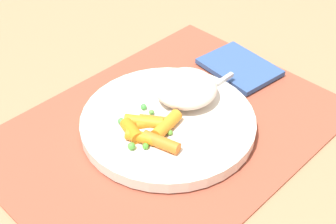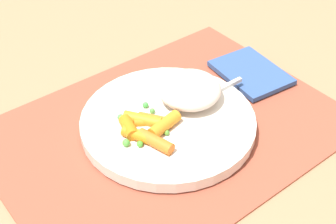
# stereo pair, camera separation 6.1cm
# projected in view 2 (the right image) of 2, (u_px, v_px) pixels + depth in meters

# --- Properties ---
(ground_plane) EXTENTS (2.40, 2.40, 0.00)m
(ground_plane) POSITION_uv_depth(u_px,v_px,m) (168.00, 130.00, 0.67)
(ground_plane) COLOR #997551
(placemat) EXTENTS (0.47, 0.35, 0.01)m
(placemat) POSITION_uv_depth(u_px,v_px,m) (168.00, 128.00, 0.66)
(placemat) COLOR #9E4733
(placemat) RESTS_ON ground_plane
(plate) EXTENTS (0.24, 0.24, 0.02)m
(plate) POSITION_uv_depth(u_px,v_px,m) (168.00, 122.00, 0.66)
(plate) COLOR silver
(plate) RESTS_ON placemat
(rice_mound) EXTENTS (0.09, 0.09, 0.04)m
(rice_mound) POSITION_uv_depth(u_px,v_px,m) (190.00, 90.00, 0.67)
(rice_mound) COLOR beige
(rice_mound) RESTS_ON plate
(carrot_portion) EXTENTS (0.08, 0.10, 0.02)m
(carrot_portion) POSITION_uv_depth(u_px,v_px,m) (149.00, 127.00, 0.62)
(carrot_portion) COLOR orange
(carrot_portion) RESTS_ON plate
(pea_scatter) EXTENTS (0.07, 0.07, 0.01)m
(pea_scatter) POSITION_uv_depth(u_px,v_px,m) (137.00, 126.00, 0.63)
(pea_scatter) COLOR #53A141
(pea_scatter) RESTS_ON plate
(fork) EXTENTS (0.19, 0.02, 0.01)m
(fork) POSITION_uv_depth(u_px,v_px,m) (181.00, 110.00, 0.66)
(fork) COLOR silver
(fork) RESTS_ON plate
(napkin) EXTENTS (0.10, 0.13, 0.01)m
(napkin) POSITION_uv_depth(u_px,v_px,m) (251.00, 72.00, 0.75)
(napkin) COLOR #33518C
(napkin) RESTS_ON placemat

